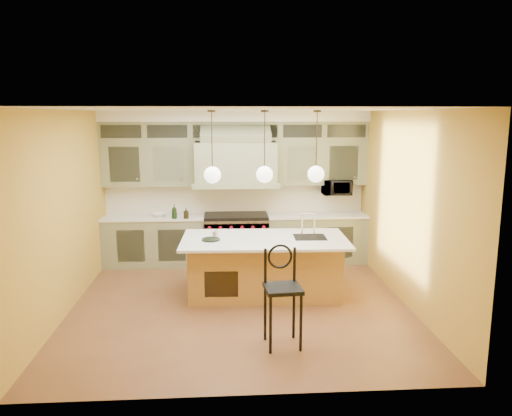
{
  "coord_description": "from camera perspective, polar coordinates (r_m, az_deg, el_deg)",
  "views": [
    {
      "loc": [
        -0.24,
        -7.16,
        2.83
      ],
      "look_at": [
        0.28,
        0.7,
        1.35
      ],
      "focal_mm": 35.0,
      "sensor_mm": 36.0,
      "label": 1
    }
  ],
  "objects": [
    {
      "name": "floor",
      "position": [
        7.7,
        -1.8,
        -10.93
      ],
      "size": [
        5.0,
        5.0,
        0.0
      ],
      "primitive_type": "plane",
      "color": "brown",
      "rests_on": "ground"
    },
    {
      "name": "wall_right",
      "position": [
        7.78,
        16.85,
        -0.02
      ],
      "size": [
        0.0,
        5.0,
        5.0
      ],
      "primitive_type": "plane",
      "rotation": [
        1.57,
        0.0,
        -1.57
      ],
      "color": "gold",
      "rests_on": "ground"
    },
    {
      "name": "oil_bottle_a",
      "position": [
        9.29,
        -9.32,
        -0.4
      ],
      "size": [
        0.12,
        0.12,
        0.26
      ],
      "primitive_type": "imported",
      "rotation": [
        0.0,
        0.0,
        0.14
      ],
      "color": "black",
      "rests_on": "back_cabinetry"
    },
    {
      "name": "microwave",
      "position": [
        9.75,
        9.2,
        2.37
      ],
      "size": [
        0.54,
        0.37,
        0.3
      ],
      "primitive_type": "imported",
      "color": "black",
      "rests_on": "back_cabinetry"
    },
    {
      "name": "pendant_right",
      "position": [
        7.79,
        6.87,
        4.08
      ],
      "size": [
        0.26,
        0.26,
        1.11
      ],
      "color": "#2D2319",
      "rests_on": "ceiling"
    },
    {
      "name": "cup",
      "position": [
        7.9,
        -4.67,
        -2.99
      ],
      "size": [
        0.13,
        0.13,
        0.11
      ],
      "primitive_type": "imported",
      "rotation": [
        0.0,
        0.0,
        0.16
      ],
      "color": "silver",
      "rests_on": "kitchen_island"
    },
    {
      "name": "counter_stool",
      "position": [
        6.2,
        3.02,
        -9.27
      ],
      "size": [
        0.47,
        0.47,
        1.25
      ],
      "rotation": [
        0.0,
        0.0,
        0.09
      ],
      "color": "black",
      "rests_on": "floor"
    },
    {
      "name": "wall_left",
      "position": [
        7.63,
        -20.98,
        -0.48
      ],
      "size": [
        0.0,
        5.0,
        5.0
      ],
      "primitive_type": "plane",
      "rotation": [
        1.57,
        0.0,
        1.57
      ],
      "color": "gold",
      "rests_on": "ground"
    },
    {
      "name": "wall_back",
      "position": [
        9.76,
        -2.37,
        2.5
      ],
      "size": [
        5.0,
        0.0,
        5.0
      ],
      "primitive_type": "plane",
      "rotation": [
        1.57,
        0.0,
        0.0
      ],
      "color": "gold",
      "rests_on": "ground"
    },
    {
      "name": "range",
      "position": [
        9.59,
        -2.28,
        -3.51
      ],
      "size": [
        1.2,
        0.74,
        0.96
      ],
      "color": "silver",
      "rests_on": "floor"
    },
    {
      "name": "pendant_center",
      "position": [
        7.68,
        0.98,
        4.07
      ],
      "size": [
        0.26,
        0.26,
        1.11
      ],
      "color": "#2D2319",
      "rests_on": "ceiling"
    },
    {
      "name": "kitchen_island",
      "position": [
        7.99,
        0.99,
        -6.54
      ],
      "size": [
        2.62,
        1.44,
        1.35
      ],
      "rotation": [
        0.0,
        0.0,
        -0.03
      ],
      "color": "#AD793D",
      "rests_on": "floor"
    },
    {
      "name": "fruit_bowl",
      "position": [
        9.57,
        -10.97,
        -0.73
      ],
      "size": [
        0.3,
        0.3,
        0.07
      ],
      "primitive_type": "imported",
      "rotation": [
        0.0,
        0.0,
        -0.07
      ],
      "color": "white",
      "rests_on": "back_cabinetry"
    },
    {
      "name": "wall_front",
      "position": [
        4.86,
        -0.85,
        -5.83
      ],
      "size": [
        5.0,
        0.0,
        5.0
      ],
      "primitive_type": "plane",
      "rotation": [
        -1.57,
        0.0,
        0.0
      ],
      "color": "gold",
      "rests_on": "ground"
    },
    {
      "name": "pendant_left",
      "position": [
        7.66,
        -5.01,
        4.01
      ],
      "size": [
        0.26,
        0.26,
        1.11
      ],
      "color": "#2D2319",
      "rests_on": "ceiling"
    },
    {
      "name": "oil_bottle_b",
      "position": [
        9.28,
        -8.0,
        -0.58
      ],
      "size": [
        0.1,
        0.1,
        0.2
      ],
      "primitive_type": "imported",
      "rotation": [
        0.0,
        0.0,
        0.13
      ],
      "color": "black",
      "rests_on": "back_cabinetry"
    },
    {
      "name": "back_cabinetry",
      "position": [
        9.5,
        -2.33,
        2.16
      ],
      "size": [
        5.0,
        0.77,
        2.9
      ],
      "color": "gray",
      "rests_on": "floor"
    },
    {
      "name": "ceiling",
      "position": [
        7.16,
        -1.94,
        11.21
      ],
      "size": [
        5.0,
        5.0,
        0.0
      ],
      "primitive_type": "plane",
      "rotation": [
        3.14,
        0.0,
        0.0
      ],
      "color": "white",
      "rests_on": "wall_back"
    }
  ]
}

